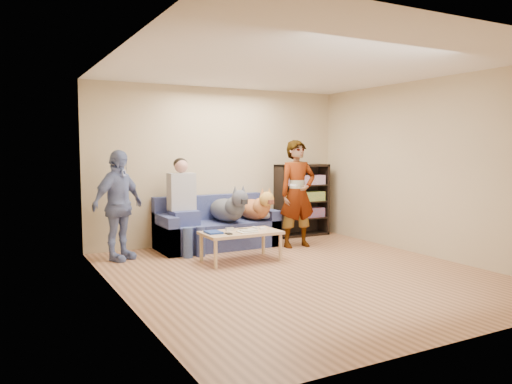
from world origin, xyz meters
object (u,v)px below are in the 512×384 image
person_standing_right (298,194)px  bookshelf (302,199)px  notebook_blue (213,232)px  coffee_table (241,235)px  person_seated (184,202)px  sofa (216,230)px  dog_gray (229,208)px  person_standing_left (118,205)px  dog_tan (256,208)px  camera_silver (230,229)px

person_standing_right → bookshelf: (0.64, 0.84, -0.18)m
notebook_blue → coffee_table: size_ratio=0.24×
person_seated → bookshelf: 2.42m
sofa → dog_gray: bearing=-58.4°
dog_gray → notebook_blue: bearing=-127.1°
person_standing_left → sofa: size_ratio=0.83×
dog_tan → bookshelf: 1.26m
bookshelf → camera_silver: bearing=-149.2°
person_standing_left → bookshelf: size_ratio=1.21×
notebook_blue → dog_tan: bearing=36.9°
dog_gray → dog_tan: 0.49m
person_standing_left → sofa: bearing=-25.7°
dog_tan → bookshelf: size_ratio=0.89×
sofa → dog_tan: dog_tan is taller
dog_gray → camera_silver: bearing=-114.4°
sofa → coffee_table: bearing=-94.9°
person_seated → bookshelf: (2.39, 0.36, -0.09)m
person_standing_right → person_standing_left: 2.79m
person_standing_right → bookshelf: person_standing_right is taller
dog_gray → person_standing_left: bearing=-179.7°
person_standing_right → coffee_table: bearing=-155.3°
dog_gray → person_standing_right: bearing=-20.9°
dog_tan → bookshelf: bookshelf is taller
camera_silver → person_seated: size_ratio=0.07×
person_standing_right → dog_tan: (-0.55, 0.40, -0.24)m
person_standing_left → sofa: (1.60, 0.22, -0.50)m
camera_silver → dog_gray: (0.34, 0.75, 0.20)m
dog_gray → dog_tan: dog_gray is taller
camera_silver → dog_tan: (0.83, 0.76, 0.18)m
sofa → coffee_table: size_ratio=1.73×
bookshelf → person_standing_left: bearing=-172.4°
dog_gray → bookshelf: (1.67, 0.44, 0.04)m
camera_silver → sofa: bearing=77.6°
person_standing_left → coffee_table: bearing=-63.3°
person_standing_right → coffee_table: person_standing_right is taller
person_standing_right → dog_tan: person_standing_right is taller
camera_silver → dog_tan: 1.14m
person_seated → coffee_table: (0.50, -0.96, -0.40)m
camera_silver → person_standing_right: bearing=14.6°
notebook_blue → coffee_table: notebook_blue is taller
person_standing_right → person_standing_left: size_ratio=1.10×
dog_gray → coffee_table: dog_gray is taller
dog_gray → coffee_table: (-0.22, -0.87, -0.27)m
person_seated → notebook_blue: bearing=-83.9°
notebook_blue → sofa: 1.16m
dog_gray → coffee_table: size_ratio=1.14×
sofa → bookshelf: bookshelf is taller
person_seated → person_standing_left: bearing=-174.8°
dog_gray → sofa: bearing=121.6°
bookshelf → dog_tan: bearing=-159.8°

